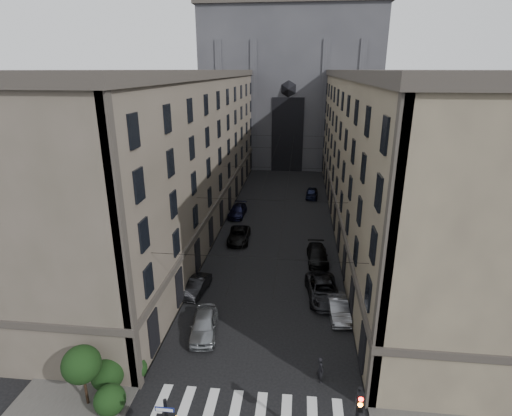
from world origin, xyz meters
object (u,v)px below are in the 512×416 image
(gothic_tower, at_px, (291,75))
(car_right_midnear, at_px, (323,290))
(car_left_near, at_px, (204,324))
(car_left_far, at_px, (238,211))
(car_left_midnear, at_px, (197,286))
(pedestrian, at_px, (320,369))
(car_right_near, at_px, (338,308))
(car_left_midfar, at_px, (239,235))
(car_right_far, at_px, (312,193))
(car_right_midfar, at_px, (317,255))

(gothic_tower, xyz_separation_m, car_right_midnear, (4.93, -57.07, -16.99))
(car_left_near, height_order, car_right_midnear, car_left_near)
(car_left_near, xyz_separation_m, car_right_midnear, (9.13, 5.98, -0.01))
(car_left_far, xyz_separation_m, car_right_midnear, (10.58, -19.70, 0.08))
(gothic_tower, xyz_separation_m, car_left_midnear, (-6.20, -57.40, -17.12))
(car_left_far, bearing_deg, car_right_midnear, -59.15)
(car_left_near, relative_size, pedestrian, 2.64)
(car_right_near, bearing_deg, pedestrian, -107.95)
(car_left_far, xyz_separation_m, car_right_near, (11.65, -22.23, -0.01))
(car_left_midfar, xyz_separation_m, car_right_near, (10.21, -13.91, -0.01))
(car_right_far, bearing_deg, car_left_midfar, -112.53)
(car_right_midnear, relative_size, car_right_far, 1.32)
(gothic_tower, xyz_separation_m, car_right_far, (4.56, -28.11, -17.05))
(car_left_far, relative_size, car_right_midfar, 0.99)
(gothic_tower, bearing_deg, car_right_near, -84.24)
(car_left_near, xyz_separation_m, pedestrian, (8.47, -3.91, 0.09))
(gothic_tower, distance_m, car_left_midnear, 60.22)
(gothic_tower, distance_m, car_right_near, 62.29)
(car_right_far, height_order, pedestrian, pedestrian)
(car_right_near, relative_size, pedestrian, 2.38)
(car_left_midnear, height_order, car_right_far, car_right_far)
(car_left_near, xyz_separation_m, car_left_midnear, (-2.00, 5.65, -0.14))
(car_left_midnear, bearing_deg, car_left_far, 96.23)
(car_left_far, relative_size, car_right_near, 1.16)
(car_right_midnear, xyz_separation_m, car_right_far, (-0.36, 28.96, -0.06))
(car_left_near, bearing_deg, car_right_near, 11.20)
(car_left_far, xyz_separation_m, car_right_far, (10.21, 9.27, 0.03))
(car_left_far, bearing_deg, car_right_midfar, -48.09)
(car_right_near, bearing_deg, car_left_midfar, 121.59)
(pedestrian, bearing_deg, car_left_near, 45.84)
(car_left_midnear, xyz_separation_m, car_right_far, (10.76, 29.29, 0.07))
(gothic_tower, distance_m, car_right_far, 33.19)
(car_left_near, relative_size, car_left_far, 0.96)
(car_left_midfar, bearing_deg, car_right_midfar, -28.32)
(car_left_midnear, relative_size, car_right_midfar, 0.81)
(car_right_far, relative_size, pedestrian, 2.43)
(car_left_near, height_order, car_left_midfar, car_left_near)
(car_left_midnear, bearing_deg, car_right_far, 77.64)
(car_left_near, relative_size, car_right_midnear, 0.82)
(gothic_tower, relative_size, car_right_far, 13.19)
(pedestrian, bearing_deg, car_left_far, -0.87)
(car_left_midfar, distance_m, car_left_far, 8.44)
(car_left_midnear, xyz_separation_m, car_right_midnear, (11.13, 0.33, 0.13))
(car_left_midfar, height_order, car_right_midnear, car_right_midnear)
(gothic_tower, relative_size, car_right_midfar, 11.50)
(gothic_tower, height_order, car_right_midnear, gothic_tower)
(car_left_midnear, bearing_deg, car_left_near, -62.70)
(car_left_near, relative_size, car_right_near, 1.11)
(car_right_midfar, height_order, pedestrian, pedestrian)
(gothic_tower, bearing_deg, car_right_midnear, -85.06)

